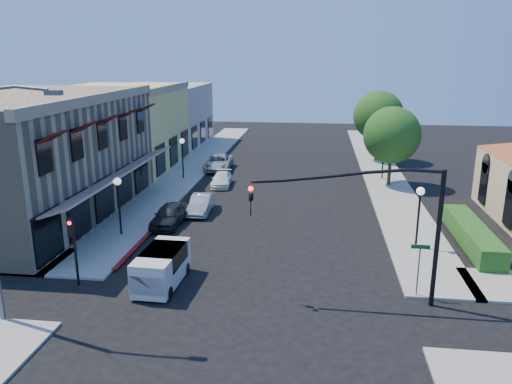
# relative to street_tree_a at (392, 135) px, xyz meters

# --- Properties ---
(ground) EXTENTS (120.00, 120.00, 0.00)m
(ground) POSITION_rel_street_tree_a_xyz_m (-8.80, -22.00, -4.19)
(ground) COLOR black
(ground) RESTS_ON ground
(sidewalk_left) EXTENTS (3.50, 50.00, 0.12)m
(sidewalk_left) POSITION_rel_street_tree_a_xyz_m (-17.55, 5.00, -4.13)
(sidewalk_left) COLOR gray
(sidewalk_left) RESTS_ON ground
(sidewalk_right) EXTENTS (3.50, 50.00, 0.12)m
(sidewalk_right) POSITION_rel_street_tree_a_xyz_m (-0.05, 5.00, -4.13)
(sidewalk_right) COLOR gray
(sidewalk_right) RESTS_ON ground
(curb_red_strip) EXTENTS (0.25, 10.00, 0.06)m
(curb_red_strip) POSITION_rel_street_tree_a_xyz_m (-15.70, -14.00, -4.19)
(curb_red_strip) COLOR maroon
(curb_red_strip) RESTS_ON ground
(corner_brick_building) EXTENTS (11.77, 18.20, 8.10)m
(corner_brick_building) POSITION_rel_street_tree_a_xyz_m (-24.25, -11.00, -0.19)
(corner_brick_building) COLOR tan
(corner_brick_building) RESTS_ON ground
(yellow_stucco_building) EXTENTS (10.00, 12.00, 7.60)m
(yellow_stucco_building) POSITION_rel_street_tree_a_xyz_m (-24.30, 4.00, -0.39)
(yellow_stucco_building) COLOR #E8C868
(yellow_stucco_building) RESTS_ON ground
(pink_stucco_building) EXTENTS (10.00, 12.00, 7.00)m
(pink_stucco_building) POSITION_rel_street_tree_a_xyz_m (-24.30, 16.00, -0.69)
(pink_stucco_building) COLOR #C09891
(pink_stucco_building) RESTS_ON ground
(hedge) EXTENTS (1.40, 8.00, 1.10)m
(hedge) POSITION_rel_street_tree_a_xyz_m (2.90, -13.00, -4.19)
(hedge) COLOR #225117
(hedge) RESTS_ON ground
(street_tree_a) EXTENTS (4.56, 4.56, 6.48)m
(street_tree_a) POSITION_rel_street_tree_a_xyz_m (0.00, 0.00, 0.00)
(street_tree_a) COLOR black
(street_tree_a) RESTS_ON ground
(street_tree_b) EXTENTS (4.94, 4.94, 7.02)m
(street_tree_b) POSITION_rel_street_tree_a_xyz_m (0.00, 10.00, 0.35)
(street_tree_b) COLOR black
(street_tree_b) RESTS_ON ground
(signal_mast_arm) EXTENTS (8.01, 0.39, 6.00)m
(signal_mast_arm) POSITION_rel_street_tree_a_xyz_m (-2.94, -20.50, -0.11)
(signal_mast_arm) COLOR black
(signal_mast_arm) RESTS_ON ground
(secondary_signal) EXTENTS (0.28, 0.42, 3.32)m
(secondary_signal) POSITION_rel_street_tree_a_xyz_m (-16.80, -20.59, -1.88)
(secondary_signal) COLOR black
(secondary_signal) RESTS_ON ground
(street_name_sign) EXTENTS (0.80, 0.06, 2.50)m
(street_name_sign) POSITION_rel_street_tree_a_xyz_m (-1.30, -19.80, -2.50)
(street_name_sign) COLOR #595B5E
(street_name_sign) RESTS_ON ground
(lamppost_left_near) EXTENTS (0.44, 0.44, 3.57)m
(lamppost_left_near) POSITION_rel_street_tree_a_xyz_m (-17.30, -14.00, -1.46)
(lamppost_left_near) COLOR black
(lamppost_left_near) RESTS_ON ground
(lamppost_left_far) EXTENTS (0.44, 0.44, 3.57)m
(lamppost_left_far) POSITION_rel_street_tree_a_xyz_m (-17.30, 0.00, -1.46)
(lamppost_left_far) COLOR black
(lamppost_left_far) RESTS_ON ground
(lamppost_right_near) EXTENTS (0.44, 0.44, 3.57)m
(lamppost_right_near) POSITION_rel_street_tree_a_xyz_m (-0.30, -14.00, -1.46)
(lamppost_right_near) COLOR black
(lamppost_right_near) RESTS_ON ground
(lamppost_right_far) EXTENTS (0.44, 0.44, 3.57)m
(lamppost_right_far) POSITION_rel_street_tree_a_xyz_m (-0.30, 2.00, -1.46)
(lamppost_right_far) COLOR black
(lamppost_right_far) RESTS_ON ground
(white_van) EXTENTS (1.82, 3.90, 1.70)m
(white_van) POSITION_rel_street_tree_a_xyz_m (-12.88, -20.04, -3.21)
(white_van) COLOR beige
(white_van) RESTS_ON ground
(parked_car_a) EXTENTS (1.77, 4.05, 1.36)m
(parked_car_a) POSITION_rel_street_tree_a_xyz_m (-15.00, -11.78, -3.51)
(parked_car_a) COLOR black
(parked_car_a) RESTS_ON ground
(parked_car_b) EXTENTS (1.43, 3.79, 1.24)m
(parked_car_b) POSITION_rel_street_tree_a_xyz_m (-13.60, -9.00, -3.58)
(parked_car_b) COLOR #BABEC0
(parked_car_b) RESTS_ON ground
(parked_car_c) EXTENTS (1.75, 3.77, 1.07)m
(parked_car_c) POSITION_rel_street_tree_a_xyz_m (-13.60, -1.74, -3.66)
(parked_car_c) COLOR white
(parked_car_c) RESTS_ON ground
(parked_car_d) EXTENTS (2.47, 5.04, 1.38)m
(parked_car_d) POSITION_rel_street_tree_a_xyz_m (-15.00, 4.00, -3.51)
(parked_car_d) COLOR #BABEC0
(parked_car_d) RESTS_ON ground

